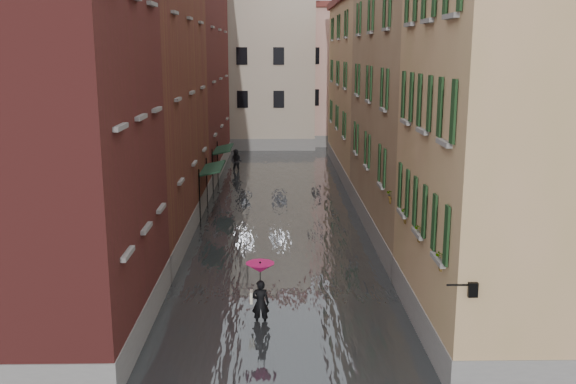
{
  "coord_description": "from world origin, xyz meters",
  "views": [
    {
      "loc": [
        -0.15,
        -19.91,
        8.37
      ],
      "look_at": [
        0.27,
        4.53,
        3.0
      ],
      "focal_mm": 40.0,
      "sensor_mm": 36.0,
      "label": 1
    }
  ],
  "objects": [
    {
      "name": "building_right_mid",
      "position": [
        7.0,
        9.0,
        6.5
      ],
      "size": [
        6.0,
        14.0,
        13.0
      ],
      "primitive_type": "cube",
      "color": "#9F8360",
      "rests_on": "ground"
    },
    {
      "name": "building_right_near",
      "position": [
        7.0,
        -2.0,
        5.75
      ],
      "size": [
        6.0,
        8.0,
        11.5
      ],
      "primitive_type": "cube",
      "color": "tan",
      "rests_on": "ground"
    },
    {
      "name": "building_end_pink",
      "position": [
        6.0,
        40.0,
        6.0
      ],
      "size": [
        10.0,
        9.0,
        12.0
      ],
      "primitive_type": "cube",
      "color": "#CA9E8E",
      "rests_on": "ground"
    },
    {
      "name": "building_left_near",
      "position": [
        -7.0,
        -2.0,
        6.5
      ],
      "size": [
        6.0,
        8.0,
        13.0
      ],
      "primitive_type": "cube",
      "color": "maroon",
      "rests_on": "ground"
    },
    {
      "name": "pedestrian_far",
      "position": [
        -2.99,
        24.22,
        0.86
      ],
      "size": [
        0.97,
        0.84,
        1.72
      ],
      "primitive_type": "imported",
      "rotation": [
        0.0,
        0.0,
        -0.26
      ],
      "color": "black",
      "rests_on": "ground"
    },
    {
      "name": "floodwater",
      "position": [
        0.0,
        13.0,
        0.1
      ],
      "size": [
        10.0,
        60.0,
        0.2
      ],
      "primitive_type": "cube",
      "color": "#414548",
      "rests_on": "ground"
    },
    {
      "name": "building_left_mid",
      "position": [
        -7.0,
        9.0,
        6.25
      ],
      "size": [
        6.0,
        14.0,
        12.5
      ],
      "primitive_type": "cube",
      "color": "brown",
      "rests_on": "ground"
    },
    {
      "name": "awning_near",
      "position": [
        -3.48,
        12.34,
        2.48
      ],
      "size": [
        1.09,
        3.39,
        2.8
      ],
      "color": "black",
      "rests_on": "ground"
    },
    {
      "name": "building_right_far",
      "position": [
        7.0,
        24.0,
        5.75
      ],
      "size": [
        6.0,
        16.0,
        11.5
      ],
      "primitive_type": "cube",
      "color": "tan",
      "rests_on": "ground"
    },
    {
      "name": "window_planters",
      "position": [
        4.12,
        -0.86,
        3.51
      ],
      "size": [
        0.59,
        8.2,
        0.84
      ],
      "color": "brown",
      "rests_on": "ground"
    },
    {
      "name": "building_left_far",
      "position": [
        -7.0,
        24.0,
        7.0
      ],
      "size": [
        6.0,
        16.0,
        14.0
      ],
      "primitive_type": "cube",
      "color": "maroon",
      "rests_on": "ground"
    },
    {
      "name": "pedestrian_main",
      "position": [
        -0.69,
        -1.29,
        1.25
      ],
      "size": [
        0.9,
        0.9,
        2.06
      ],
      "color": "black",
      "rests_on": "ground"
    },
    {
      "name": "building_end_cream",
      "position": [
        -3.0,
        38.0,
        6.5
      ],
      "size": [
        12.0,
        9.0,
        13.0
      ],
      "primitive_type": "cube",
      "color": "#B4A58F",
      "rests_on": "ground"
    },
    {
      "name": "ground",
      "position": [
        0.0,
        0.0,
        0.0
      ],
      "size": [
        120.0,
        120.0,
        0.0
      ],
      "primitive_type": "plane",
      "color": "#58595B",
      "rests_on": "ground"
    },
    {
      "name": "wall_lantern",
      "position": [
        4.33,
        -6.0,
        3.01
      ],
      "size": [
        0.71,
        0.22,
        0.35
      ],
      "color": "black",
      "rests_on": "ground"
    },
    {
      "name": "awning_far",
      "position": [
        -3.48,
        18.83,
        2.47
      ],
      "size": [
        1.09,
        3.33,
        2.8
      ],
      "color": "black",
      "rests_on": "ground"
    }
  ]
}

